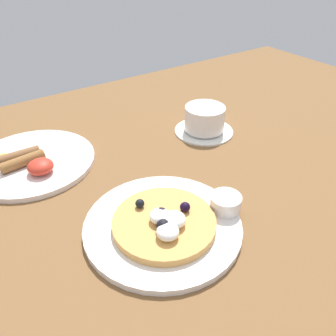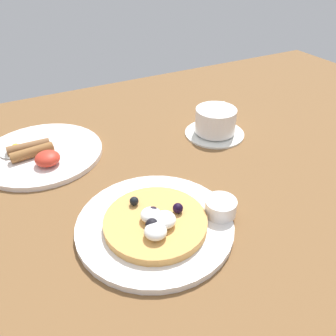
{
  "view_description": "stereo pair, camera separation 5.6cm",
  "coord_description": "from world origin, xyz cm",
  "px_view_note": "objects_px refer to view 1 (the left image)",
  "views": [
    {
      "loc": [
        -24.9,
        -37.06,
        37.69
      ],
      "look_at": [
        2.48,
        2.86,
        4.0
      ],
      "focal_mm": 36.57,
      "sensor_mm": 36.0,
      "label": 1
    },
    {
      "loc": [
        -20.07,
        -39.97,
        37.69
      ],
      "look_at": [
        2.48,
        2.86,
        4.0
      ],
      "focal_mm": 36.57,
      "sensor_mm": 36.0,
      "label": 2
    }
  ],
  "objects_px": {
    "pancake_plate": "(163,225)",
    "syrup_ramekin": "(225,203)",
    "breakfast_plate": "(32,162)",
    "coffee_saucer": "(204,130)",
    "coffee_cup": "(205,117)"
  },
  "relations": [
    {
      "from": "pancake_plate",
      "to": "syrup_ramekin",
      "type": "bearing_deg",
      "value": -16.72
    },
    {
      "from": "breakfast_plate",
      "to": "coffee_saucer",
      "type": "relative_size",
      "value": 1.82
    },
    {
      "from": "coffee_saucer",
      "to": "pancake_plate",
      "type": "bearing_deg",
      "value": -140.71
    },
    {
      "from": "syrup_ramekin",
      "to": "breakfast_plate",
      "type": "height_order",
      "value": "syrup_ramekin"
    },
    {
      "from": "pancake_plate",
      "to": "coffee_cup",
      "type": "bearing_deg",
      "value": 39.29
    },
    {
      "from": "syrup_ramekin",
      "to": "coffee_saucer",
      "type": "xyz_separation_m",
      "value": [
        0.15,
        0.23,
        -0.02
      ]
    },
    {
      "from": "coffee_cup",
      "to": "coffee_saucer",
      "type": "bearing_deg",
      "value": -140.69
    },
    {
      "from": "pancake_plate",
      "to": "syrup_ramekin",
      "type": "relative_size",
      "value": 4.86
    },
    {
      "from": "pancake_plate",
      "to": "breakfast_plate",
      "type": "bearing_deg",
      "value": 111.12
    },
    {
      "from": "pancake_plate",
      "to": "coffee_cup",
      "type": "relative_size",
      "value": 2.32
    },
    {
      "from": "breakfast_plate",
      "to": "coffee_saucer",
      "type": "distance_m",
      "value": 0.37
    },
    {
      "from": "coffee_saucer",
      "to": "coffee_cup",
      "type": "relative_size",
      "value": 1.27
    },
    {
      "from": "pancake_plate",
      "to": "coffee_cup",
      "type": "xyz_separation_m",
      "value": [
        0.25,
        0.2,
        0.03
      ]
    },
    {
      "from": "coffee_saucer",
      "to": "coffee_cup",
      "type": "xyz_separation_m",
      "value": [
        0.0,
        0.0,
        0.03
      ]
    },
    {
      "from": "breakfast_plate",
      "to": "coffee_saucer",
      "type": "height_order",
      "value": "breakfast_plate"
    }
  ]
}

